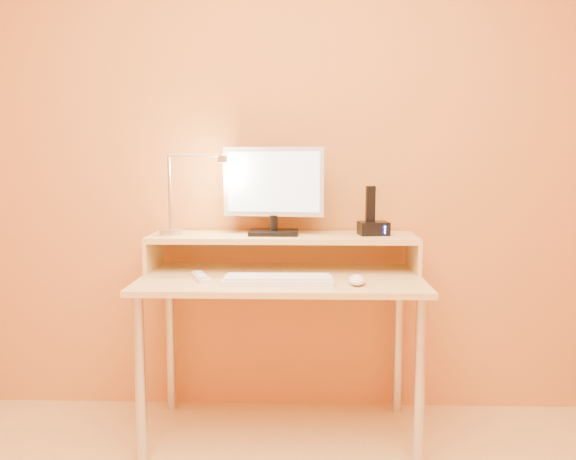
{
  "coord_description": "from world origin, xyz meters",
  "views": [
    {
      "loc": [
        0.1,
        -1.16,
        1.22
      ],
      "look_at": [
        0.03,
        1.13,
        0.93
      ],
      "focal_mm": 34.75,
      "sensor_mm": 36.0,
      "label": 1
    }
  ],
  "objects_px": {
    "remote_control": "(201,277)",
    "monitor_panel": "(274,182)",
    "mouse": "(357,280)",
    "phone_dock": "(373,228)",
    "lamp_base": "(171,232)",
    "keyboard": "(278,281)"
  },
  "relations": [
    {
      "from": "remote_control",
      "to": "monitor_panel",
      "type": "bearing_deg",
      "value": 16.69
    },
    {
      "from": "remote_control",
      "to": "mouse",
      "type": "bearing_deg",
      "value": -29.25
    },
    {
      "from": "phone_dock",
      "to": "lamp_base",
      "type": "bearing_deg",
      "value": 173.39
    },
    {
      "from": "phone_dock",
      "to": "keyboard",
      "type": "distance_m",
      "value": 0.54
    },
    {
      "from": "lamp_base",
      "to": "keyboard",
      "type": "bearing_deg",
      "value": -27.91
    },
    {
      "from": "phone_dock",
      "to": "keyboard",
      "type": "relative_size",
      "value": 0.3
    },
    {
      "from": "monitor_panel",
      "to": "phone_dock",
      "type": "xyz_separation_m",
      "value": [
        0.45,
        -0.01,
        -0.21
      ]
    },
    {
      "from": "keyboard",
      "to": "mouse",
      "type": "relative_size",
      "value": 3.72
    },
    {
      "from": "lamp_base",
      "to": "keyboard",
      "type": "distance_m",
      "value": 0.58
    },
    {
      "from": "monitor_panel",
      "to": "remote_control",
      "type": "bearing_deg",
      "value": -134.98
    },
    {
      "from": "monitor_panel",
      "to": "keyboard",
      "type": "xyz_separation_m",
      "value": [
        0.03,
        -0.3,
        -0.39
      ]
    },
    {
      "from": "phone_dock",
      "to": "keyboard",
      "type": "bearing_deg",
      "value": -153.4
    },
    {
      "from": "monitor_panel",
      "to": "mouse",
      "type": "distance_m",
      "value": 0.6
    },
    {
      "from": "keyboard",
      "to": "remote_control",
      "type": "xyz_separation_m",
      "value": [
        -0.33,
        0.07,
        -0.0
      ]
    },
    {
      "from": "monitor_panel",
      "to": "phone_dock",
      "type": "relative_size",
      "value": 3.5
    },
    {
      "from": "keyboard",
      "to": "phone_dock",
      "type": "bearing_deg",
      "value": 34.15
    },
    {
      "from": "mouse",
      "to": "remote_control",
      "type": "distance_m",
      "value": 0.65
    },
    {
      "from": "phone_dock",
      "to": "mouse",
      "type": "distance_m",
      "value": 0.36
    },
    {
      "from": "monitor_panel",
      "to": "lamp_base",
      "type": "relative_size",
      "value": 4.54
    },
    {
      "from": "monitor_panel",
      "to": "lamp_base",
      "type": "height_order",
      "value": "monitor_panel"
    },
    {
      "from": "lamp_base",
      "to": "keyboard",
      "type": "height_order",
      "value": "lamp_base"
    },
    {
      "from": "lamp_base",
      "to": "remote_control",
      "type": "bearing_deg",
      "value": -49.36
    }
  ]
}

